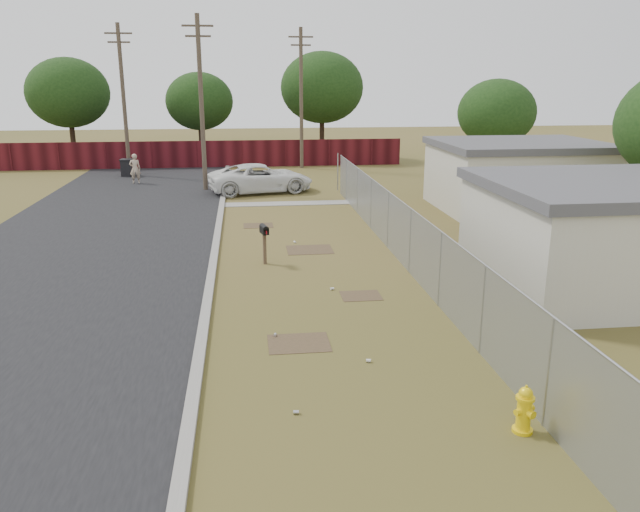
{
  "coord_description": "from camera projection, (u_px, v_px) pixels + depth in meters",
  "views": [
    {
      "loc": [
        -1.91,
        -18.06,
        5.79
      ],
      "look_at": [
        0.09,
        -1.68,
        1.1
      ],
      "focal_mm": 35.0,
      "sensor_mm": 36.0,
      "label": 1
    }
  ],
  "objects": [
    {
      "name": "ground",
      "position": [
        310.0,
        276.0,
        19.05
      ],
      "size": [
        120.0,
        120.0,
        0.0
      ],
      "primitive_type": "plane",
      "color": "brown",
      "rests_on": "ground"
    },
    {
      "name": "street",
      "position": [
        128.0,
        223.0,
        25.94
      ],
      "size": [
        15.1,
        60.0,
        0.12
      ],
      "color": "black",
      "rests_on": "ground"
    },
    {
      "name": "chainlink_fence",
      "position": [
        402.0,
        239.0,
        20.18
      ],
      "size": [
        0.1,
        27.06,
        2.02
      ],
      "color": "gray",
      "rests_on": "ground"
    },
    {
      "name": "privacy_fence",
      "position": [
        182.0,
        155.0,
        41.97
      ],
      "size": [
        30.0,
        0.12,
        1.8
      ],
      "primitive_type": "cube",
      "color": "#4E1017",
      "rests_on": "ground"
    },
    {
      "name": "utility_poles",
      "position": [
        212.0,
        98.0,
        37.07
      ],
      "size": [
        12.6,
        8.24,
        9.0
      ],
      "color": "brown",
      "rests_on": "ground"
    },
    {
      "name": "houses",
      "position": [
        565.0,
        199.0,
        22.75
      ],
      "size": [
        9.3,
        17.24,
        3.1
      ],
      "color": "beige",
      "rests_on": "ground"
    },
    {
      "name": "horizon_trees",
      "position": [
        284.0,
        98.0,
        40.37
      ],
      "size": [
        33.32,
        31.94,
        7.78
      ],
      "color": "#2F2215",
      "rests_on": "ground"
    },
    {
      "name": "fire_hydrant",
      "position": [
        524.0,
        410.0,
        10.52
      ],
      "size": [
        0.45,
        0.45,
        0.87
      ],
      "color": "yellow",
      "rests_on": "ground"
    },
    {
      "name": "mailbox",
      "position": [
        264.0,
        233.0,
        20.02
      ],
      "size": [
        0.3,
        0.57,
        1.3
      ],
      "color": "brown",
      "rests_on": "ground"
    },
    {
      "name": "pickup_truck",
      "position": [
        261.0,
        178.0,
        32.88
      ],
      "size": [
        5.86,
        3.62,
        1.52
      ],
      "primitive_type": "imported",
      "rotation": [
        0.0,
        0.0,
        1.79
      ],
      "color": "white",
      "rests_on": "ground"
    },
    {
      "name": "pedestrian",
      "position": [
        135.0,
        169.0,
        35.63
      ],
      "size": [
        0.68,
        0.5,
        1.71
      ],
      "primitive_type": "imported",
      "rotation": [
        0.0,
        0.0,
        3.3
      ],
      "color": "tan",
      "rests_on": "ground"
    },
    {
      "name": "trash_bin",
      "position": [
        127.0,
        168.0,
        38.37
      ],
      "size": [
        0.7,
        0.78,
        1.07
      ],
      "color": "black",
      "rests_on": "ground"
    },
    {
      "name": "scattered_litter",
      "position": [
        312.0,
        313.0,
        15.91
      ],
      "size": [
        2.0,
        12.22,
        0.07
      ],
      "color": "silver",
      "rests_on": "ground"
    }
  ]
}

